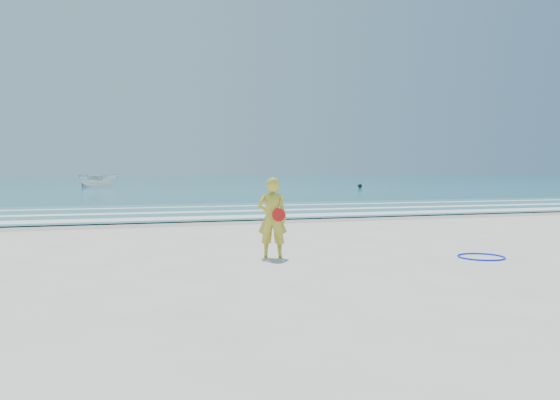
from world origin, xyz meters
name	(u,v)px	position (x,y,z in m)	size (l,w,h in m)	color
ground	(342,262)	(0.00, 0.00, 0.00)	(400.00, 400.00, 0.00)	silver
wet_sand	(237,221)	(0.00, 9.00, 0.00)	(400.00, 2.40, 0.00)	#B2A893
ocean	(131,180)	(0.00, 105.00, 0.02)	(400.00, 190.00, 0.04)	#19727F
shallow	(211,210)	(0.00, 14.00, 0.04)	(400.00, 10.00, 0.01)	#59B7AD
foam_near	(229,217)	(0.00, 10.30, 0.05)	(400.00, 1.40, 0.01)	white
foam_mid	(214,212)	(0.00, 13.20, 0.05)	(400.00, 0.90, 0.01)	white
foam_far	(202,207)	(0.00, 16.50, 0.05)	(400.00, 0.60, 0.01)	white
hoop	(481,257)	(2.94, -0.31, 0.02)	(0.93, 0.93, 0.03)	#0D19F8
boat	(99,180)	(-5.22, 50.96, 0.82)	(1.52, 4.04, 1.56)	silver
buoy	(360,186)	(20.57, 41.80, 0.26)	(0.44, 0.44, 0.44)	black
woman	(272,218)	(-1.10, 0.95, 0.81)	(0.69, 0.58, 1.62)	gold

